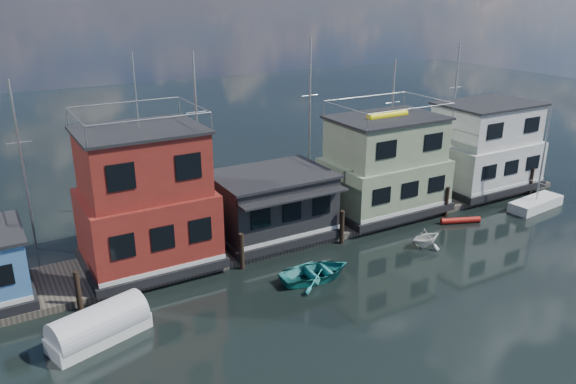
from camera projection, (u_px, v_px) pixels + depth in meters
ground at (400, 327)px, 26.89m from camera, size 160.00×160.00×0.00m
dock at (279, 234)px, 36.60m from camera, size 48.00×5.00×0.40m
houseboat_red at (146, 201)px, 31.29m from camera, size 7.40×5.90×11.86m
houseboat_dark at (272, 204)px, 35.60m from camera, size 7.40×6.10×4.06m
houseboat_green at (384, 166)px, 39.44m from camera, size 8.40×5.90×7.03m
houseboat_white at (484, 147)px, 44.12m from camera, size 8.40×5.90×6.66m
pilings at (297, 238)px, 33.86m from camera, size 42.28×0.28×2.20m
background_masts at (295, 127)px, 41.89m from camera, size 36.40×0.16×12.00m
red_kayak at (460, 220)px, 38.76m from camera, size 2.75×1.42×0.41m
tarp_runabout at (99, 327)px, 25.71m from camera, size 4.85×3.02×1.84m
dinghy_teal at (316, 272)px, 31.21m from camera, size 4.30×3.15×0.87m
dinghy_white at (426, 237)px, 35.18m from camera, size 2.38×2.07×1.21m
day_sailer at (536, 203)px, 41.29m from camera, size 4.86×2.06×7.45m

